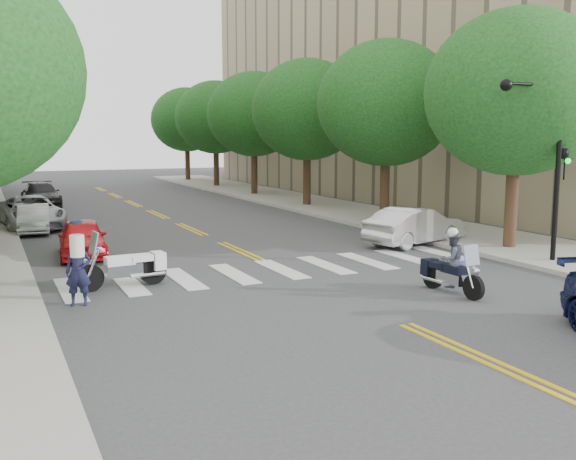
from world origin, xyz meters
TOP-DOWN VIEW (x-y plane):
  - ground at (0.00, 0.00)m, footprint 140.00×140.00m
  - sidewalk_right at (9.50, 22.00)m, footprint 5.00×60.00m
  - building_right at (26.00, 26.00)m, footprint 26.00×44.00m
  - tree_r_0 at (8.80, 6.00)m, footprint 6.40×6.40m
  - tree_r_1 at (8.80, 14.00)m, footprint 6.40×6.40m
  - tree_r_2 at (8.80, 22.00)m, footprint 6.40×6.40m
  - tree_r_3 at (8.80, 30.00)m, footprint 6.40×6.40m
  - tree_r_4 at (8.80, 38.00)m, footprint 6.40×6.40m
  - tree_r_5 at (8.80, 46.00)m, footprint 6.40×6.40m
  - traffic_signal_pole at (7.72, 3.50)m, footprint 2.82×0.42m
  - motorcycle_police at (2.73, 1.88)m, footprint 0.75×2.14m
  - motorcycle_parked at (-4.67, 6.17)m, footprint 2.46×0.72m
  - officer_standing at (-6.19, 4.74)m, footprint 0.69×0.55m
  - convertible at (6.50, 8.50)m, footprint 4.59×2.58m
  - parked_car_a at (-5.21, 11.31)m, footprint 1.89×3.91m
  - parked_car_b at (-6.30, 18.00)m, footprint 1.54×3.69m
  - parked_car_c at (-6.30, 19.50)m, footprint 2.84×5.37m
  - parked_car_d at (-5.20, 28.50)m, footprint 2.02×4.89m
  - parked_car_e at (-5.20, 29.50)m, footprint 2.02×4.42m

SIDE VIEW (x-z plane):
  - ground at x=0.00m, z-range 0.00..0.00m
  - sidewalk_right at x=9.50m, z-range 0.00..0.15m
  - motorcycle_parked at x=-4.67m, z-range -0.24..1.35m
  - parked_car_b at x=-6.30m, z-range 0.00..1.19m
  - parked_car_a at x=-5.21m, z-range 0.00..1.29m
  - parked_car_d at x=-5.20m, z-range 0.00..1.41m
  - convertible at x=6.50m, z-range 0.00..1.43m
  - parked_car_c at x=-6.30m, z-range 0.00..1.44m
  - parked_car_e at x=-5.20m, z-range 0.00..1.47m
  - motorcycle_police at x=2.73m, z-range -0.09..1.64m
  - officer_standing at x=-6.19m, z-range 0.00..1.67m
  - traffic_signal_pole at x=7.72m, z-range 0.72..6.72m
  - tree_r_0 at x=8.80m, z-range 1.33..9.78m
  - tree_r_1 at x=8.80m, z-range 1.33..9.78m
  - tree_r_2 at x=8.80m, z-range 1.33..9.78m
  - tree_r_3 at x=8.80m, z-range 1.33..9.78m
  - tree_r_4 at x=8.80m, z-range 1.33..9.78m
  - tree_r_5 at x=8.80m, z-range 1.33..9.78m
  - building_right at x=26.00m, z-range 0.00..22.00m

